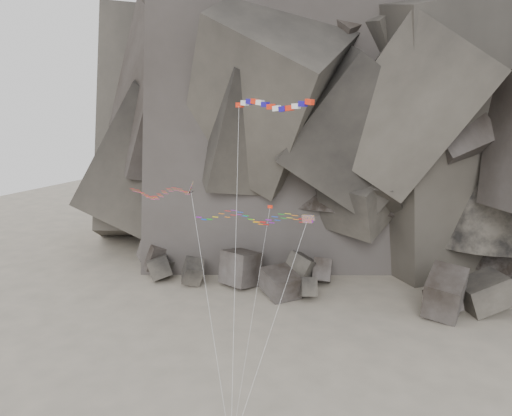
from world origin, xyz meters
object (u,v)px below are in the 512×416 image
(delta_kite, at_px, (157,192))
(pennant_kite, at_px, (262,254))
(parafoil_kite, at_px, (247,217))
(banner_kite, at_px, (271,106))

(delta_kite, bearing_deg, pennant_kite, -30.31)
(delta_kite, relative_size, parafoil_kite, 1.11)
(delta_kite, relative_size, banner_kite, 0.70)
(delta_kite, xyz_separation_m, pennant_kite, (15.99, -4.42, -5.23))
(banner_kite, xyz_separation_m, pennant_kite, (-0.69, -0.79, -15.99))
(pennant_kite, bearing_deg, delta_kite, 156.86)
(banner_kite, height_order, parafoil_kite, banner_kite)
(delta_kite, height_order, pennant_kite, delta_kite)
(banner_kite, relative_size, pennant_kite, 1.60)
(banner_kite, distance_m, parafoil_kite, 12.36)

